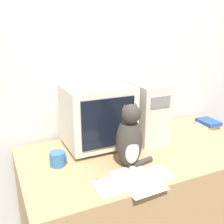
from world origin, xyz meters
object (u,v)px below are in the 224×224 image
(crt_monitor, at_px, (98,116))
(computer_tower, at_px, (143,110))
(mug, at_px, (58,159))
(keyboard, at_px, (134,180))
(book_stack, at_px, (208,123))
(cat, at_px, (130,140))
(pen, at_px, (108,179))

(crt_monitor, xyz_separation_m, computer_tower, (0.36, 0.00, -0.01))
(mug, bearing_deg, keyboard, -46.97)
(book_stack, distance_m, mug, 1.31)
(cat, bearing_deg, mug, 166.08)
(pen, bearing_deg, book_stack, 19.48)
(book_stack, height_order, mug, mug)
(cat, relative_size, book_stack, 2.02)
(keyboard, height_order, mug, mug)
(book_stack, bearing_deg, keyboard, -154.77)
(cat, height_order, pen, cat)
(crt_monitor, height_order, mug, crt_monitor)
(book_stack, bearing_deg, pen, -160.52)
(mug, bearing_deg, cat, -26.28)
(book_stack, bearing_deg, computer_tower, 175.81)
(crt_monitor, height_order, pen, crt_monitor)
(computer_tower, bearing_deg, keyboard, -125.46)
(cat, bearing_deg, keyboard, -98.14)
(cat, distance_m, mug, 0.45)
(computer_tower, height_order, keyboard, computer_tower)
(computer_tower, height_order, book_stack, computer_tower)
(book_stack, xyz_separation_m, mug, (-1.31, -0.11, 0.01))
(crt_monitor, height_order, book_stack, crt_monitor)
(computer_tower, relative_size, keyboard, 0.96)
(crt_monitor, xyz_separation_m, mug, (-0.32, -0.16, -0.18))
(crt_monitor, distance_m, book_stack, 1.00)
(computer_tower, bearing_deg, crt_monitor, -179.78)
(computer_tower, relative_size, mug, 4.31)
(book_stack, distance_m, pen, 1.17)
(pen, relative_size, mug, 1.35)
(keyboard, distance_m, book_stack, 1.08)
(pen, bearing_deg, cat, 25.65)
(computer_tower, distance_m, book_stack, 0.65)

